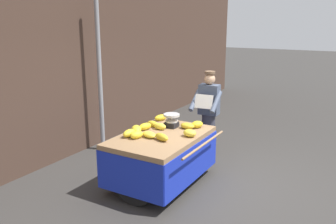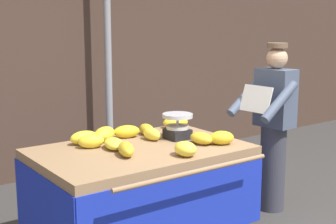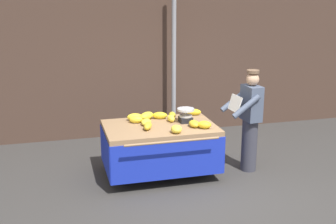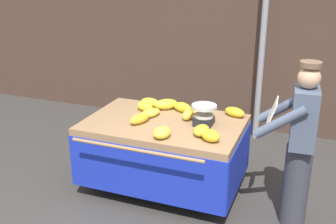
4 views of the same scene
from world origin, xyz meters
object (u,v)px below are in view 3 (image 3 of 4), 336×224
object	(u,v)px
street_pole	(174,62)
banana_bunch_0	(194,112)
banana_bunch_5	(176,129)
vendor_person	(250,120)
banana_bunch_3	(194,124)
banana_bunch_1	(160,115)
banana_bunch_2	(172,115)
banana_bunch_10	(146,122)
banana_bunch_8	(171,118)
banana_bunch_11	(204,125)
banana_bunch_9	(136,119)
weighing_scale	(186,115)
banana_cart	(160,138)
banana_bunch_7	(148,126)
banana_bunch_4	(147,116)
banana_bunch_6	(135,117)

from	to	relation	value
street_pole	banana_bunch_0	distance (m)	1.60
banana_bunch_5	vendor_person	bearing A→B (deg)	11.35
banana_bunch_3	street_pole	bearing A→B (deg)	83.11
banana_bunch_1	banana_bunch_5	world-z (taller)	same
banana_bunch_2	banana_bunch_5	world-z (taller)	banana_bunch_5
banana_bunch_0	banana_bunch_10	bearing A→B (deg)	-158.94
banana_bunch_3	banana_bunch_8	bearing A→B (deg)	126.70
banana_bunch_3	banana_bunch_11	world-z (taller)	banana_bunch_11
banana_bunch_11	banana_bunch_10	bearing A→B (deg)	153.26
banana_bunch_1	vendor_person	size ratio (longest dim) A/B	0.14
banana_bunch_9	weighing_scale	bearing A→B (deg)	-12.23
banana_bunch_2	street_pole	bearing A→B (deg)	73.49
banana_bunch_9	banana_bunch_11	size ratio (longest dim) A/B	1.03
banana_cart	banana_bunch_3	world-z (taller)	banana_bunch_3
banana_bunch_5	banana_bunch_2	bearing A→B (deg)	79.05
banana_bunch_5	banana_bunch_8	world-z (taller)	banana_bunch_5
banana_bunch_7	banana_bunch_9	distance (m)	0.40
banana_bunch_0	banana_bunch_9	world-z (taller)	banana_bunch_9
banana_bunch_4	banana_bunch_7	size ratio (longest dim) A/B	1.05
banana_bunch_2	banana_bunch_8	xyz separation A→B (m)	(-0.08, -0.20, 0.00)
banana_bunch_6	banana_bunch_7	xyz separation A→B (m)	(0.11, -0.53, -0.00)
banana_cart	banana_bunch_11	world-z (taller)	banana_bunch_11
banana_bunch_0	vendor_person	distance (m)	0.99
banana_bunch_9	banana_bunch_11	bearing A→B (deg)	-30.12
street_pole	banana_bunch_10	bearing A→B (deg)	-118.10
banana_bunch_1	banana_bunch_3	xyz separation A→B (m)	(0.41, -0.58, -0.01)
street_pole	banana_bunch_9	xyz separation A→B (m)	(-1.11, -1.67, -0.65)
banana_bunch_2	banana_bunch_6	xyz separation A→B (m)	(-0.64, 0.02, 0.01)
banana_bunch_3	banana_bunch_11	bearing A→B (deg)	-42.83
banana_bunch_3	vendor_person	xyz separation A→B (m)	(0.98, 0.04, -0.03)
weighing_scale	banana_bunch_5	distance (m)	0.59
street_pole	banana_bunch_11	bearing A→B (deg)	-93.22
banana_bunch_2	banana_bunch_10	xyz separation A→B (m)	(-0.51, -0.27, -0.01)
banana_cart	banana_bunch_1	world-z (taller)	banana_bunch_1
street_pole	banana_bunch_0	bearing A→B (deg)	-91.89
banana_bunch_2	vendor_person	xyz separation A→B (m)	(1.18, -0.53, -0.03)
banana_bunch_2	banana_bunch_5	size ratio (longest dim) A/B	1.02
street_pole	weighing_scale	xyz separation A→B (m)	(-0.31, -1.84, -0.59)
banana_bunch_3	banana_bunch_2	bearing A→B (deg)	109.49
banana_bunch_4	vendor_person	world-z (taller)	vendor_person
banana_bunch_7	banana_bunch_10	size ratio (longest dim) A/B	1.02
banana_bunch_5	banana_bunch_9	bearing A→B (deg)	126.41
banana_bunch_5	banana_bunch_3	bearing A→B (deg)	32.08
banana_bunch_4	banana_bunch_6	world-z (taller)	banana_bunch_4
banana_bunch_6	banana_bunch_10	bearing A→B (deg)	-65.54
weighing_scale	banana_bunch_2	world-z (taller)	weighing_scale
banana_bunch_3	banana_cart	bearing A→B (deg)	157.37
banana_bunch_3	banana_bunch_4	distance (m)	0.88
banana_bunch_7	banana_bunch_3	bearing A→B (deg)	-4.80
banana_bunch_0	banana_bunch_8	distance (m)	0.56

